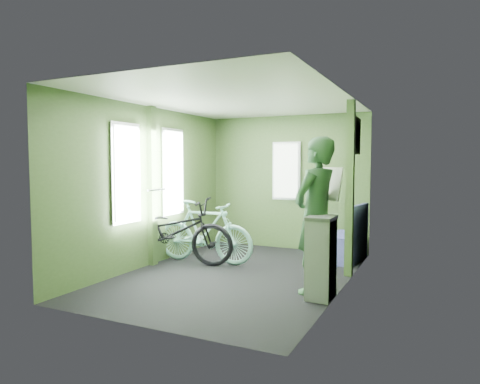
# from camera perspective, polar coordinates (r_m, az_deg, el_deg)

# --- Properties ---
(room) EXTENTS (4.00, 4.02, 2.31)m
(room) POSITION_cam_1_polar(r_m,az_deg,el_deg) (5.65, -0.60, 3.37)
(room) COLOR black
(room) RESTS_ON ground
(bicycle_black) EXTENTS (1.95, 1.07, 1.01)m
(bicycle_black) POSITION_cam_1_polar(r_m,az_deg,el_deg) (6.46, -8.96, -9.46)
(bicycle_black) COLOR black
(bicycle_black) RESTS_ON ground
(bicycle_mint) EXTENTS (1.58, 0.56, 0.95)m
(bicycle_mint) POSITION_cam_1_polar(r_m,az_deg,el_deg) (6.49, -4.79, -9.38)
(bicycle_mint) COLOR #95E1D1
(bicycle_mint) RESTS_ON ground
(passenger) EXTENTS (0.61, 0.76, 1.78)m
(passenger) POSITION_cam_1_polar(r_m,az_deg,el_deg) (4.94, 10.07, -3.07)
(passenger) COLOR #2C5132
(passenger) RESTS_ON ground
(waste_box) EXTENTS (0.27, 0.38, 0.91)m
(waste_box) POSITION_cam_1_polar(r_m,az_deg,el_deg) (4.81, 10.74, -8.55)
(waste_box) COLOR gray
(waste_box) RESTS_ON ground
(bench_seat) EXTENTS (0.56, 0.87, 0.86)m
(bench_seat) POSITION_cam_1_polar(r_m,az_deg,el_deg) (6.73, 13.95, -6.77)
(bench_seat) COLOR navy
(bench_seat) RESTS_ON ground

